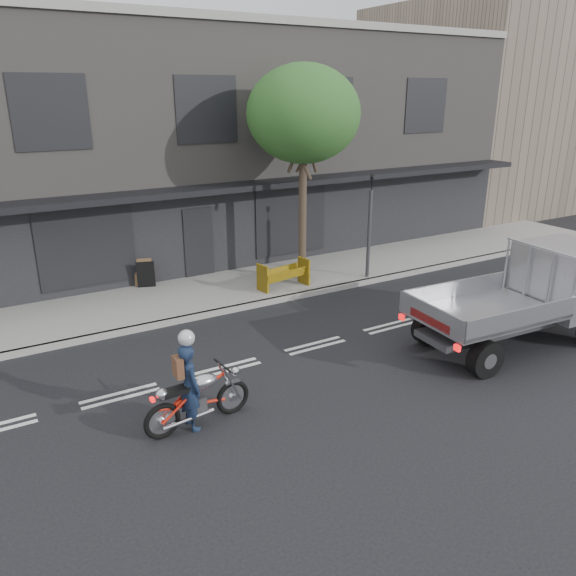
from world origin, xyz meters
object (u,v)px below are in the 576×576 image
Objects in this scene: traffic_light_pole at (369,232)px; motorcycle at (198,398)px; sandwich_board at (146,275)px; flatbed_ute at (551,284)px; street_tree at (303,115)px; rider at (190,387)px; construction_barrier at (287,276)px.

motorcycle is at bearing -147.14° from traffic_light_pole.
sandwich_board is at bearing 158.88° from traffic_light_pole.
flatbed_ute reaches higher than motorcycle.
street_tree is at bearing 40.05° from motorcycle.
flatbed_ute is (9.34, -0.64, 0.55)m from rider.
rider is 1.07× the size of construction_barrier.
street_tree reaches higher than flatbed_ute.
street_tree is at bearing 119.63° from flatbed_ute.
flatbed_ute is at bearing -64.10° from street_tree.
rider is (-8.12, -5.15, -0.81)m from traffic_light_pole.
motorcycle is 7.82m from sandwich_board.
motorcycle is at bearing 179.77° from flatbed_ute.
motorcycle is 0.40× the size of flatbed_ute.
street_tree is 3.11× the size of motorcycle.
construction_barrier is (-0.93, -0.65, -4.68)m from street_tree.
flatbed_ute is at bearing -98.98° from rider.
traffic_light_pole is (2.00, -0.85, -3.63)m from street_tree.
construction_barrier is (5.19, 5.35, -0.25)m from rider.
construction_barrier is 4.38m from sandwich_board.
rider is 9.38m from flatbed_ute.
flatbed_ute is at bearing -27.57° from sandwich_board.
street_tree reaches higher than motorcycle.
traffic_light_pole is 7.18m from sandwich_board.
motorcycle is (-7.97, -5.15, -1.08)m from traffic_light_pole.
traffic_light_pole is at bearing -23.03° from street_tree.
motorcycle is 1.28× the size of rider.
flatbed_ute is at bearing -78.08° from traffic_light_pole.
rider is at bearing 179.84° from flatbed_ute.
rider is at bearing -147.63° from traffic_light_pole.
street_tree is 1.93× the size of traffic_light_pole.
traffic_light_pole reaches higher than rider.
flatbed_ute is 11.48m from sandwich_board.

